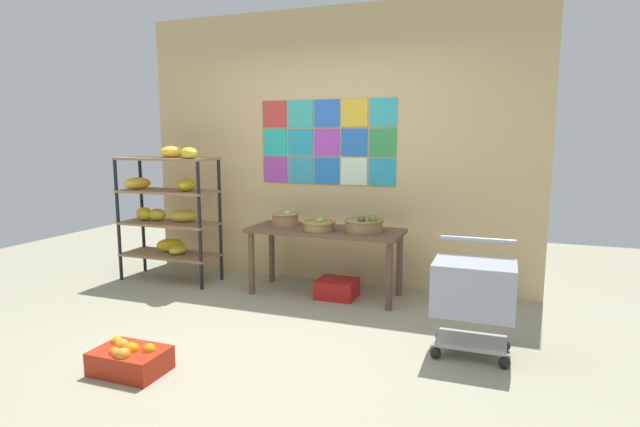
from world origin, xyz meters
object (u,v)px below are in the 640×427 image
(produce_crate_under_table, at_px, (337,288))
(banana_shelf_unit, at_px, (170,203))
(fruit_basket_left, at_px, (285,218))
(display_table, at_px, (325,238))
(orange_crate_foreground, at_px, (130,359))
(shopping_cart, at_px, (473,292))
(fruit_basket_back_right, at_px, (319,225))
(fruit_basket_centre, at_px, (364,224))

(produce_crate_under_table, bearing_deg, banana_shelf_unit, -179.03)
(fruit_basket_left, bearing_deg, display_table, -6.13)
(banana_shelf_unit, height_order, produce_crate_under_table, banana_shelf_unit)
(banana_shelf_unit, distance_m, fruit_basket_left, 1.31)
(orange_crate_foreground, distance_m, shopping_cart, 2.38)
(fruit_basket_back_right, distance_m, orange_crate_foreground, 2.10)
(orange_crate_foreground, bearing_deg, display_table, 72.36)
(orange_crate_foreground, bearing_deg, fruit_basket_centre, 62.34)
(produce_crate_under_table, distance_m, orange_crate_foreground, 2.13)
(fruit_basket_centre, relative_size, shopping_cart, 0.47)
(produce_crate_under_table, bearing_deg, fruit_basket_left, 171.42)
(fruit_basket_centre, xyz_separation_m, produce_crate_under_table, (-0.26, -0.01, -0.64))
(produce_crate_under_table, relative_size, shopping_cart, 0.46)
(fruit_basket_centre, bearing_deg, fruit_basket_back_right, -168.29)
(banana_shelf_unit, xyz_separation_m, orange_crate_foreground, (1.10, -1.95, -0.75))
(fruit_basket_back_right, bearing_deg, shopping_cart, -29.69)
(orange_crate_foreground, bearing_deg, fruit_basket_back_right, 71.88)
(fruit_basket_centre, relative_size, fruit_basket_back_right, 1.19)
(display_table, bearing_deg, shopping_cart, -33.48)
(banana_shelf_unit, relative_size, fruit_basket_back_right, 4.57)
(fruit_basket_centre, height_order, fruit_basket_left, fruit_basket_centre)
(fruit_basket_back_right, bearing_deg, produce_crate_under_table, 27.26)
(banana_shelf_unit, height_order, display_table, banana_shelf_unit)
(banana_shelf_unit, bearing_deg, fruit_basket_centre, 1.03)
(display_table, height_order, orange_crate_foreground, display_table)
(produce_crate_under_table, bearing_deg, fruit_basket_back_right, -152.74)
(fruit_basket_left, relative_size, shopping_cart, 0.35)
(display_table, distance_m, fruit_basket_left, 0.47)
(banana_shelf_unit, relative_size, fruit_basket_left, 5.06)
(fruit_basket_back_right, height_order, orange_crate_foreground, fruit_basket_back_right)
(fruit_basket_back_right, height_order, fruit_basket_left, fruit_basket_left)
(fruit_basket_left, bearing_deg, fruit_basket_centre, -5.45)
(display_table, height_order, fruit_basket_centre, fruit_basket_centre)
(banana_shelf_unit, distance_m, shopping_cart, 3.33)
(fruit_basket_back_right, relative_size, shopping_cart, 0.39)
(fruit_basket_back_right, bearing_deg, display_table, 80.21)
(banana_shelf_unit, relative_size, orange_crate_foreground, 3.09)
(fruit_basket_centre, relative_size, produce_crate_under_table, 1.01)
(banana_shelf_unit, xyz_separation_m, produce_crate_under_table, (1.88, 0.03, -0.76))
(banana_shelf_unit, bearing_deg, orange_crate_foreground, -60.63)
(orange_crate_foreground, bearing_deg, shopping_cart, 27.04)
(shopping_cart, bearing_deg, orange_crate_foreground, -145.30)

